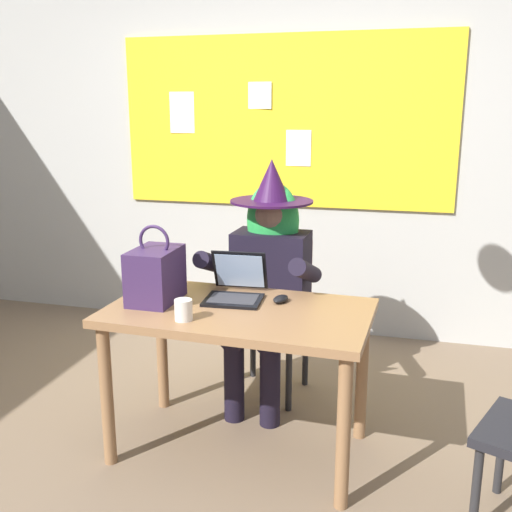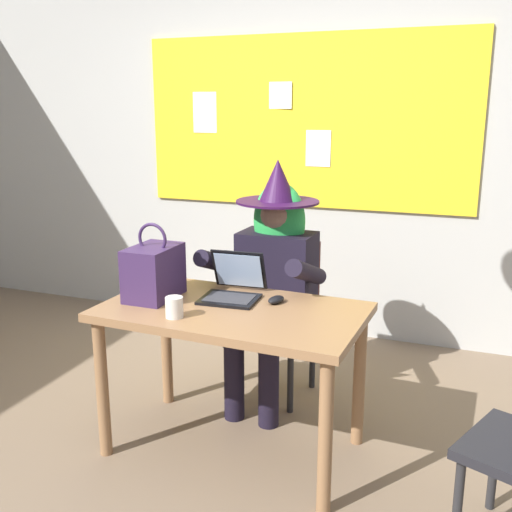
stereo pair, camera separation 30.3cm
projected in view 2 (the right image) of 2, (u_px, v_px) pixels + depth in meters
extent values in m
plane|color=#75604C|center=(192.00, 453.00, 2.93)|extent=(24.00, 24.00, 0.00)
cube|color=#B2B2AD|center=(306.00, 141.00, 4.29)|extent=(6.30, 0.10, 2.84)
cube|color=yellow|center=(304.00, 122.00, 4.20)|extent=(2.40, 0.02, 1.20)
cube|color=white|center=(318.00, 148.00, 4.19)|extent=(0.18, 0.01, 0.25)
cube|color=white|center=(205.00, 112.00, 4.44)|extent=(0.19, 0.01, 0.30)
cube|color=white|center=(278.00, 95.00, 4.21)|extent=(0.21, 0.02, 0.19)
cube|color=#8E6642|center=(232.00, 312.00, 2.80)|extent=(1.25, 0.75, 0.04)
cylinder|color=#8E6642|center=(102.00, 388.00, 2.84)|extent=(0.06, 0.06, 0.70)
cylinder|color=#8E6642|center=(325.00, 437.00, 2.42)|extent=(0.06, 0.06, 0.70)
cylinder|color=#8E6642|center=(166.00, 345.00, 3.36)|extent=(0.06, 0.06, 0.70)
cylinder|color=#8E6642|center=(359.00, 379.00, 2.94)|extent=(0.06, 0.06, 0.70)
cube|color=#4C1E19|center=(275.00, 324.00, 3.44)|extent=(0.46, 0.46, 0.04)
cube|color=#4C1E19|center=(289.00, 276.00, 3.55)|extent=(0.38, 0.07, 0.45)
cylinder|color=#262628|center=(290.00, 378.00, 3.28)|extent=(0.04, 0.04, 0.41)
cylinder|color=#262628|center=(236.00, 366.00, 3.42)|extent=(0.04, 0.04, 0.41)
cylinder|color=#262628|center=(313.00, 355.00, 3.57)|extent=(0.04, 0.04, 0.41)
cylinder|color=#262628|center=(262.00, 345.00, 3.72)|extent=(0.04, 0.04, 0.41)
cylinder|color=black|center=(269.00, 386.00, 3.13)|extent=(0.11, 0.11, 0.45)
cylinder|color=black|center=(234.00, 380.00, 3.21)|extent=(0.11, 0.11, 0.45)
cylinder|color=black|center=(280.00, 330.00, 3.22)|extent=(0.16, 0.42, 0.15)
cylinder|color=black|center=(246.00, 325.00, 3.30)|extent=(0.16, 0.42, 0.15)
cube|color=black|center=(277.00, 277.00, 3.39)|extent=(0.43, 0.27, 0.52)
cylinder|color=black|center=(307.00, 272.00, 3.07)|extent=(0.10, 0.47, 0.24)
cylinder|color=black|center=(220.00, 263.00, 3.25)|extent=(0.10, 0.47, 0.24)
sphere|color=#A37A60|center=(277.00, 215.00, 3.30)|extent=(0.20, 0.20, 0.20)
ellipsoid|color=green|center=(279.00, 221.00, 3.34)|extent=(0.31, 0.23, 0.44)
cylinder|color=#2D0F38|center=(278.00, 202.00, 3.29)|extent=(0.46, 0.46, 0.01)
cone|color=#2D0F38|center=(278.00, 181.00, 3.26)|extent=(0.21, 0.21, 0.23)
cube|color=black|center=(229.00, 299.00, 2.90)|extent=(0.29, 0.24, 0.01)
cube|color=#333338|center=(229.00, 298.00, 2.90)|extent=(0.24, 0.18, 0.00)
cube|color=black|center=(239.00, 269.00, 3.02)|extent=(0.28, 0.12, 0.21)
cube|color=#99B7E0|center=(239.00, 270.00, 3.01)|extent=(0.25, 0.10, 0.18)
ellipsoid|color=black|center=(276.00, 300.00, 2.86)|extent=(0.09, 0.12, 0.03)
cube|color=#38234C|center=(154.00, 272.00, 2.92)|extent=(0.20, 0.30, 0.26)
torus|color=#38234C|center=(152.00, 239.00, 2.87)|extent=(0.16, 0.02, 0.16)
cylinder|color=silver|center=(174.00, 307.00, 2.66)|extent=(0.08, 0.08, 0.09)
cylinder|color=#262628|center=(458.00, 505.00, 2.24)|extent=(0.04, 0.04, 0.40)
cylinder|color=#262628|center=(494.00, 466.00, 2.48)|extent=(0.04, 0.04, 0.40)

